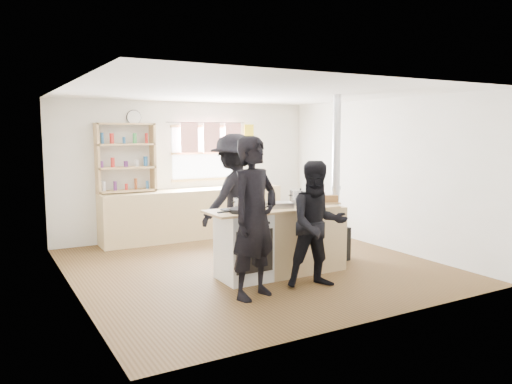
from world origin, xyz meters
TOP-DOWN VIEW (x-y plane):
  - ground at (0.00, 0.00)m, footprint 5.00×5.00m
  - back_counter at (0.00, 2.22)m, footprint 3.40×0.55m
  - shelving_unit at (-1.20, 2.34)m, footprint 1.00×0.28m
  - thermos at (0.90, 2.22)m, footprint 0.10×0.10m
  - cooking_island at (0.14, -0.55)m, footprint 1.97×0.64m
  - skillet_greens at (-0.53, -0.67)m, footprint 0.34×0.34m
  - roast_tray at (0.11, -0.55)m, footprint 0.42×0.37m
  - stockpot_stove at (-0.39, -0.37)m, footprint 0.20×0.20m
  - stockpot_counter at (0.51, -0.46)m, footprint 0.32×0.32m
  - bread_board at (0.93, -0.60)m, footprint 0.34×0.30m
  - flue_heater at (1.27, -0.30)m, footprint 0.35×0.35m
  - person_near_left at (-0.66, -1.22)m, footprint 0.81×0.66m
  - person_near_right at (0.23, -1.26)m, footprint 0.92×0.80m
  - person_far at (-0.09, 0.40)m, footprint 1.41×1.11m

SIDE VIEW (x-z plane):
  - ground at x=0.00m, z-range -0.01..0.00m
  - back_counter at x=0.00m, z-range 0.00..0.90m
  - cooking_island at x=0.14m, z-range 0.00..0.93m
  - flue_heater at x=1.27m, z-range -0.60..1.90m
  - person_near_right at x=0.23m, z-range 0.00..1.60m
  - person_near_left at x=-0.66m, z-range 0.00..1.91m
  - skillet_greens at x=-0.53m, z-range 0.93..0.98m
  - person_far at x=-0.09m, z-range 0.00..1.92m
  - roast_tray at x=0.11m, z-range 0.93..1.01m
  - bread_board at x=0.93m, z-range 0.92..1.04m
  - stockpot_stove at x=-0.39m, z-range 0.92..1.09m
  - stockpot_counter at x=0.51m, z-range 0.92..1.15m
  - thermos at x=0.90m, z-range 0.90..1.18m
  - shelving_unit at x=-1.20m, z-range 0.91..2.11m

